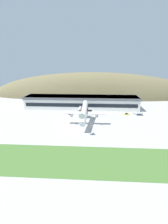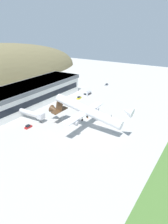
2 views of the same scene
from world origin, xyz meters
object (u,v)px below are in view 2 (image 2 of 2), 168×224
at_px(fuel_truck, 88,93).
at_px(terminal_building, 7,101).
at_px(service_car_2, 107,85).
at_px(jetway_0, 33,114).
at_px(cargo_airplane, 86,111).
at_px(traffic_cone_0, 88,118).
at_px(service_car_1, 28,127).
at_px(service_car_0, 79,98).

bearing_deg(fuel_truck, terminal_building, 157.51).
height_order(service_car_2, fuel_truck, fuel_truck).
bearing_deg(terminal_building, jetway_0, -90.78).
xyz_separation_m(cargo_airplane, traffic_cone_0, (11.98, 6.09, -9.67)).
bearing_deg(service_car_1, cargo_airplane, -60.84).
height_order(terminal_building, traffic_cone_0, terminal_building).
bearing_deg(fuel_truck, service_car_1, -178.00).
xyz_separation_m(terminal_building, traffic_cone_0, (17.96, -43.92, -7.14)).
bearing_deg(service_car_2, fuel_truck, 179.60).
distance_m(jetway_0, cargo_airplane, 31.16).
relative_size(cargo_airplane, service_car_0, 10.14).
bearing_deg(cargo_airplane, terminal_building, 96.82).
height_order(jetway_0, service_car_1, jetway_0).
xyz_separation_m(terminal_building, service_car_2, (84.19, -22.45, -6.77)).
bearing_deg(service_car_2, cargo_airplane, -160.58).
relative_size(cargo_airplane, service_car_1, 11.48).
bearing_deg(service_car_0, service_car_2, -1.49).
bearing_deg(traffic_cone_0, fuel_truck, 31.24).
height_order(jetway_0, service_car_2, jetway_0).
relative_size(service_car_2, traffic_cone_0, 7.63).
bearing_deg(cargo_airplane, jetway_0, 101.80).
distance_m(cargo_airplane, service_car_1, 30.76).
bearing_deg(traffic_cone_0, service_car_2, 17.96).
xyz_separation_m(service_car_2, traffic_cone_0, (-66.23, -21.47, -0.37)).
distance_m(fuel_truck, traffic_cone_0, 41.83).
bearing_deg(service_car_0, fuel_truck, -4.70).
bearing_deg(service_car_0, service_car_1, -176.66).
height_order(cargo_airplane, service_car_2, cargo_airplane).
distance_m(service_car_1, fuel_truck, 62.06).
distance_m(cargo_airplane, fuel_truck, 55.87).
relative_size(cargo_airplane, fuel_truck, 5.79).
distance_m(terminal_building, traffic_cone_0, 47.99).
distance_m(terminal_building, fuel_truck, 58.43).
height_order(service_car_0, traffic_cone_0, service_car_0).
relative_size(terminal_building, service_car_2, 26.55).
relative_size(fuel_truck, traffic_cone_0, 13.72).
bearing_deg(jetway_0, service_car_1, -151.71).
relative_size(jetway_0, cargo_airplane, 0.36).
distance_m(cargo_airplane, traffic_cone_0, 16.56).
bearing_deg(service_car_2, service_car_1, -178.79).
xyz_separation_m(jetway_0, traffic_cone_0, (18.23, -23.85, -3.71)).
bearing_deg(jetway_0, fuel_truck, -2.29).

